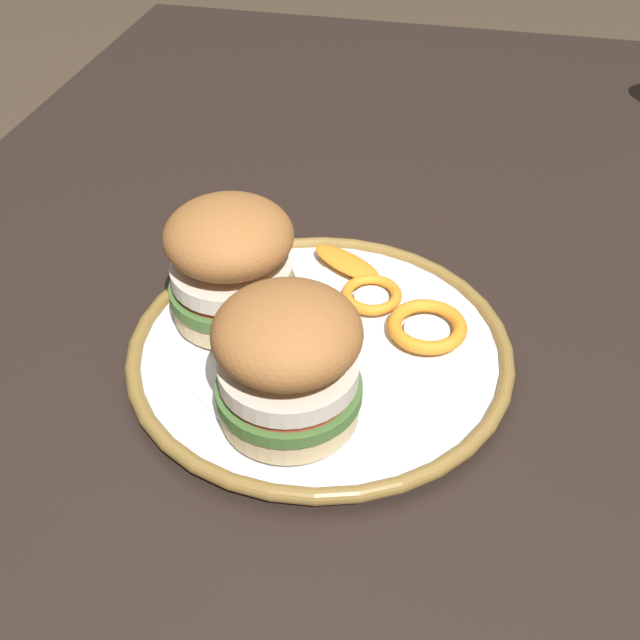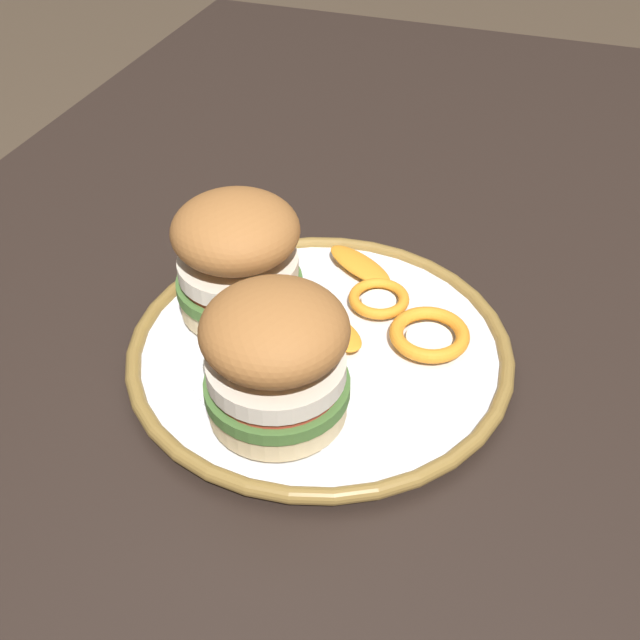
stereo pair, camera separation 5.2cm
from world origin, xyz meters
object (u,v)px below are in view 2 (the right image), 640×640
Objects in this scene: dining_table at (379,423)px; dinner_plate at (320,350)px; sandwich_half_left at (276,357)px; sandwich_half_right at (237,256)px.

dinner_plate is at bearing -55.63° from dining_table.
dining_table is 0.11m from dinner_plate.
dinner_plate is 0.10m from sandwich_half_left.
dining_table is 0.20m from sandwich_half_left.
dining_table is 0.20m from sandwich_half_right.
sandwich_half_left is at bearing 35.67° from sandwich_half_right.
dining_table is at bearing 94.42° from sandwich_half_right.
sandwich_half_left reaches higher than dinner_plate.
dinner_plate is 2.25× the size of sandwich_half_right.
dining_table is at bearing 124.37° from dinner_plate.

